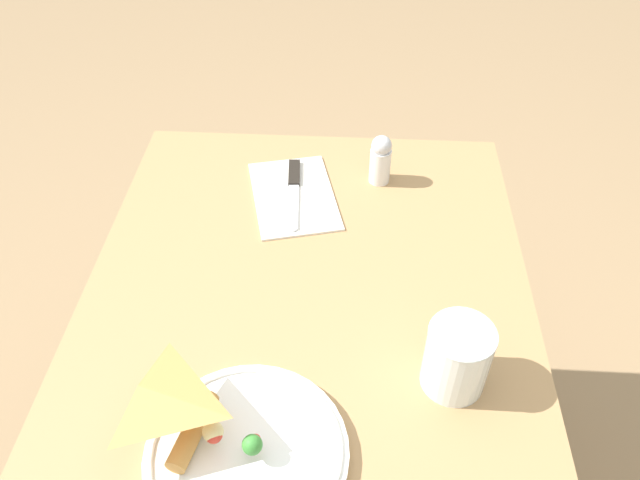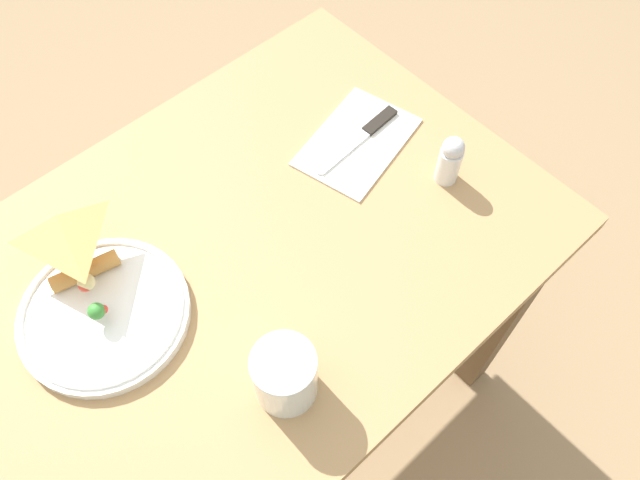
{
  "view_description": "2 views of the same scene",
  "coord_description": "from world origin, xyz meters",
  "px_view_note": "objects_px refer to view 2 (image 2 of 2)",
  "views": [
    {
      "loc": [
        0.46,
        0.05,
        1.38
      ],
      "look_at": [
        -0.2,
        0.02,
        0.76
      ],
      "focal_mm": 35.0,
      "sensor_mm": 36.0,
      "label": 1
    },
    {
      "loc": [
        0.14,
        0.41,
        1.5
      ],
      "look_at": [
        -0.17,
        0.07,
        0.74
      ],
      "focal_mm": 35.0,
      "sensor_mm": 36.0,
      "label": 2
    }
  ],
  "objects_px": {
    "plate_pizza": "(102,310)",
    "milk_glass": "(283,378)",
    "dining_table": "(210,322)",
    "butter_knife": "(361,137)",
    "salt_shaker": "(450,160)",
    "napkin_folded": "(357,142)"
  },
  "relations": [
    {
      "from": "milk_glass",
      "to": "butter_knife",
      "type": "distance_m",
      "value": 0.43
    },
    {
      "from": "plate_pizza",
      "to": "salt_shaker",
      "type": "height_order",
      "value": "salt_shaker"
    },
    {
      "from": "dining_table",
      "to": "milk_glass",
      "type": "xyz_separation_m",
      "value": [
        0.0,
        0.19,
        0.16
      ]
    },
    {
      "from": "plate_pizza",
      "to": "napkin_folded",
      "type": "bearing_deg",
      "value": 178.19
    },
    {
      "from": "plate_pizza",
      "to": "butter_knife",
      "type": "bearing_deg",
      "value": 178.3
    },
    {
      "from": "butter_knife",
      "to": "salt_shaker",
      "type": "distance_m",
      "value": 0.16
    },
    {
      "from": "milk_glass",
      "to": "butter_knife",
      "type": "bearing_deg",
      "value": -147.37
    },
    {
      "from": "butter_knife",
      "to": "napkin_folded",
      "type": "bearing_deg",
      "value": -0.0
    },
    {
      "from": "dining_table",
      "to": "plate_pizza",
      "type": "xyz_separation_m",
      "value": [
        0.12,
        -0.05,
        0.13
      ]
    },
    {
      "from": "dining_table",
      "to": "butter_knife",
      "type": "height_order",
      "value": "butter_knife"
    },
    {
      "from": "dining_table",
      "to": "milk_glass",
      "type": "relative_size",
      "value": 10.98
    },
    {
      "from": "dining_table",
      "to": "napkin_folded",
      "type": "distance_m",
      "value": 0.37
    },
    {
      "from": "dining_table",
      "to": "plate_pizza",
      "type": "bearing_deg",
      "value": -24.46
    },
    {
      "from": "dining_table",
      "to": "napkin_folded",
      "type": "bearing_deg",
      "value": -173.74
    },
    {
      "from": "dining_table",
      "to": "milk_glass",
      "type": "distance_m",
      "value": 0.25
    },
    {
      "from": "plate_pizza",
      "to": "napkin_folded",
      "type": "relative_size",
      "value": 1.03
    },
    {
      "from": "plate_pizza",
      "to": "milk_glass",
      "type": "bearing_deg",
      "value": 114.79
    },
    {
      "from": "dining_table",
      "to": "plate_pizza",
      "type": "relative_size",
      "value": 4.57
    },
    {
      "from": "dining_table",
      "to": "milk_glass",
      "type": "height_order",
      "value": "milk_glass"
    },
    {
      "from": "dining_table",
      "to": "butter_knife",
      "type": "xyz_separation_m",
      "value": [
        -0.36,
        -0.04,
        0.12
      ]
    },
    {
      "from": "milk_glass",
      "to": "salt_shaker",
      "type": "distance_m",
      "value": 0.42
    },
    {
      "from": "napkin_folded",
      "to": "salt_shaker",
      "type": "distance_m",
      "value": 0.16
    }
  ]
}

